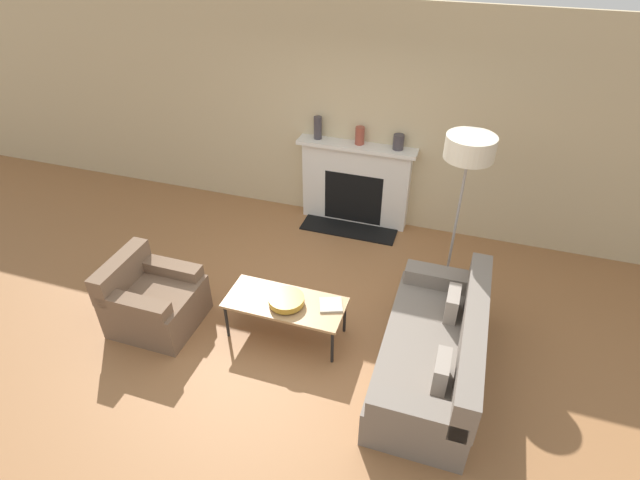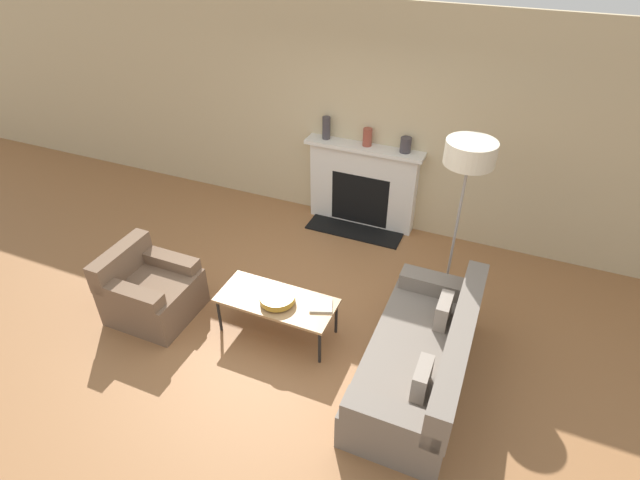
{
  "view_description": "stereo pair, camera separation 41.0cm",
  "coord_description": "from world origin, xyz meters",
  "px_view_note": "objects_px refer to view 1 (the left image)",
  "views": [
    {
      "loc": [
        1.33,
        -3.55,
        3.88
      ],
      "look_at": [
        -0.18,
        1.09,
        0.45
      ],
      "focal_mm": 28.0,
      "sensor_mm": 36.0,
      "label": 1
    },
    {
      "loc": [
        1.72,
        -3.41,
        3.88
      ],
      "look_at": [
        -0.18,
        1.09,
        0.45
      ],
      "focal_mm": 28.0,
      "sensor_mm": 36.0,
      "label": 2
    }
  ],
  "objects_px": {
    "coffee_table": "(285,304)",
    "book": "(331,305)",
    "fireplace": "(355,185)",
    "bowl": "(286,300)",
    "mantel_vase_center_right": "(398,142)",
    "mantel_vase_left": "(318,128)",
    "floor_lamp": "(468,157)",
    "couch": "(436,352)",
    "mantel_vase_center_left": "(360,136)",
    "armchair_near": "(153,300)"
  },
  "relations": [
    {
      "from": "fireplace",
      "to": "book",
      "type": "relative_size",
      "value": 5.5
    },
    {
      "from": "floor_lamp",
      "to": "fireplace",
      "type": "bearing_deg",
      "value": 143.88
    },
    {
      "from": "fireplace",
      "to": "floor_lamp",
      "type": "relative_size",
      "value": 0.84
    },
    {
      "from": "fireplace",
      "to": "coffee_table",
      "type": "relative_size",
      "value": 1.29
    },
    {
      "from": "book",
      "to": "mantel_vase_center_left",
      "type": "bearing_deg",
      "value": 77.36
    },
    {
      "from": "book",
      "to": "mantel_vase_center_left",
      "type": "relative_size",
      "value": 1.25
    },
    {
      "from": "bowl",
      "to": "mantel_vase_center_left",
      "type": "xyz_separation_m",
      "value": [
        0.11,
        2.42,
        0.79
      ]
    },
    {
      "from": "couch",
      "to": "coffee_table",
      "type": "distance_m",
      "value": 1.55
    },
    {
      "from": "armchair_near",
      "to": "coffee_table",
      "type": "relative_size",
      "value": 0.7
    },
    {
      "from": "bowl",
      "to": "floor_lamp",
      "type": "relative_size",
      "value": 0.19
    },
    {
      "from": "book",
      "to": "mantel_vase_left",
      "type": "xyz_separation_m",
      "value": [
        -0.9,
        2.31,
        0.86
      ]
    },
    {
      "from": "couch",
      "to": "book",
      "type": "height_order",
      "value": "couch"
    },
    {
      "from": "book",
      "to": "mantel_vase_center_right",
      "type": "distance_m",
      "value": 2.45
    },
    {
      "from": "coffee_table",
      "to": "armchair_near",
      "type": "bearing_deg",
      "value": -169.21
    },
    {
      "from": "coffee_table",
      "to": "book",
      "type": "relative_size",
      "value": 4.26
    },
    {
      "from": "armchair_near",
      "to": "mantel_vase_center_right",
      "type": "bearing_deg",
      "value": -37.6
    },
    {
      "from": "armchair_near",
      "to": "coffee_table",
      "type": "distance_m",
      "value": 1.44
    },
    {
      "from": "book",
      "to": "mantel_vase_center_left",
      "type": "xyz_separation_m",
      "value": [
        -0.33,
        2.31,
        0.83
      ]
    },
    {
      "from": "mantel_vase_left",
      "to": "fireplace",
      "type": "bearing_deg",
      "value": -1.5
    },
    {
      "from": "armchair_near",
      "to": "book",
      "type": "distance_m",
      "value": 1.91
    },
    {
      "from": "book",
      "to": "fireplace",
      "type": "bearing_deg",
      "value": 78.13
    },
    {
      "from": "mantel_vase_center_left",
      "to": "armchair_near",
      "type": "bearing_deg",
      "value": -120.15
    },
    {
      "from": "couch",
      "to": "mantel_vase_left",
      "type": "xyz_separation_m",
      "value": [
        -1.99,
        2.45,
        1.02
      ]
    },
    {
      "from": "mantel_vase_left",
      "to": "book",
      "type": "bearing_deg",
      "value": -68.76
    },
    {
      "from": "coffee_table",
      "to": "mantel_vase_center_left",
      "type": "bearing_deg",
      "value": 86.82
    },
    {
      "from": "couch",
      "to": "mantel_vase_center_right",
      "type": "relative_size",
      "value": 10.19
    },
    {
      "from": "couch",
      "to": "bowl",
      "type": "bearing_deg",
      "value": -91.18
    },
    {
      "from": "armchair_near",
      "to": "fireplace",
      "type": "bearing_deg",
      "value": -29.8
    },
    {
      "from": "mantel_vase_center_left",
      "to": "mantel_vase_center_right",
      "type": "distance_m",
      "value": 0.5
    },
    {
      "from": "mantel_vase_center_left",
      "to": "coffee_table",
      "type": "bearing_deg",
      "value": -93.18
    },
    {
      "from": "mantel_vase_center_right",
      "to": "floor_lamp",
      "type": "bearing_deg",
      "value": -49.98
    },
    {
      "from": "couch",
      "to": "coffee_table",
      "type": "height_order",
      "value": "couch"
    },
    {
      "from": "mantel_vase_center_right",
      "to": "coffee_table",
      "type": "bearing_deg",
      "value": -104.9
    },
    {
      "from": "fireplace",
      "to": "floor_lamp",
      "type": "height_order",
      "value": "floor_lamp"
    },
    {
      "from": "book",
      "to": "bowl",
      "type": "bearing_deg",
      "value": 173.98
    },
    {
      "from": "bowl",
      "to": "mantel_vase_center_left",
      "type": "height_order",
      "value": "mantel_vase_center_left"
    },
    {
      "from": "couch",
      "to": "mantel_vase_center_left",
      "type": "xyz_separation_m",
      "value": [
        -1.42,
        2.45,
        0.99
      ]
    },
    {
      "from": "bowl",
      "to": "mantel_vase_center_right",
      "type": "distance_m",
      "value": 2.61
    },
    {
      "from": "fireplace",
      "to": "book",
      "type": "xyz_separation_m",
      "value": [
        0.36,
        -2.29,
        -0.11
      ]
    },
    {
      "from": "fireplace",
      "to": "couch",
      "type": "height_order",
      "value": "fireplace"
    },
    {
      "from": "fireplace",
      "to": "mantel_vase_center_right",
      "type": "relative_size",
      "value": 8.22
    },
    {
      "from": "bowl",
      "to": "coffee_table",
      "type": "bearing_deg",
      "value": 135.02
    },
    {
      "from": "fireplace",
      "to": "armchair_near",
      "type": "bearing_deg",
      "value": -119.8
    },
    {
      "from": "mantel_vase_center_left",
      "to": "mantel_vase_center_right",
      "type": "bearing_deg",
      "value": 0.0
    },
    {
      "from": "floor_lamp",
      "to": "mantel_vase_left",
      "type": "height_order",
      "value": "floor_lamp"
    },
    {
      "from": "fireplace",
      "to": "coffee_table",
      "type": "height_order",
      "value": "fireplace"
    },
    {
      "from": "book",
      "to": "couch",
      "type": "bearing_deg",
      "value": -28.3
    },
    {
      "from": "armchair_near",
      "to": "bowl",
      "type": "relative_size",
      "value": 2.37
    },
    {
      "from": "mantel_vase_center_right",
      "to": "book",
      "type": "bearing_deg",
      "value": -94.38
    },
    {
      "from": "mantel_vase_center_left",
      "to": "mantel_vase_center_right",
      "type": "xyz_separation_m",
      "value": [
        0.5,
        0.0,
        -0.02
      ]
    }
  ]
}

